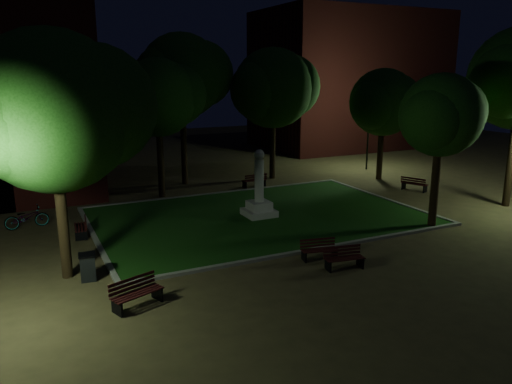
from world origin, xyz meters
TOP-DOWN VIEW (x-y plane):
  - ground at (0.00, 0.00)m, footprint 80.00×80.00m
  - lawn at (0.00, 2.00)m, footprint 15.00×10.00m
  - lawn_kerb at (0.00, 2.00)m, footprint 15.40×10.40m
  - monument at (0.00, 2.00)m, footprint 1.40×1.40m
  - building_far at (18.00, 20.00)m, footprint 16.00×10.00m
  - tree_west at (-8.90, -1.59)m, footprint 6.36×5.19m
  - tree_north_wl at (-3.00, 7.98)m, footprint 5.15×4.20m
  - tree_north_er at (4.83, 9.64)m, footprint 6.17×5.04m
  - tree_ne at (10.94, 6.43)m, footprint 5.16×4.22m
  - tree_se at (6.42, -2.74)m, footprint 4.38×3.57m
  - tree_far_north at (-0.81, 10.57)m, footprint 6.16×5.03m
  - lamppost_nw at (-10.02, 9.98)m, footprint 1.18×0.28m
  - lamppost_ne at (12.20, 9.46)m, footprint 1.18×0.28m
  - bench_near_left at (-0.11, -5.03)m, footprint 1.49×0.74m
  - bench_near_right at (-0.41, -3.89)m, footprint 1.44×0.74m
  - bench_west_near at (-7.39, -4.79)m, footprint 1.67×1.06m
  - bench_left_side at (-8.00, 2.77)m, footprint 0.61×1.43m
  - bench_right_side at (10.52, 2.90)m, footprint 1.08×1.58m
  - bench_far_side at (2.58, 7.87)m, footprint 1.48×0.54m
  - trash_bin at (-8.41, -2.16)m, footprint 0.60×0.60m
  - bicycle at (-10.06, 4.97)m, footprint 1.91×0.81m

SIDE VIEW (x-z plane):
  - ground at x=0.00m, z-range 0.00..0.00m
  - lawn at x=0.00m, z-range 0.00..0.08m
  - lawn_kerb at x=0.00m, z-range 0.00..0.12m
  - bench_near_right at x=-0.41m, z-range -0.02..0.73m
  - bench_left_side at x=-8.00m, z-range -0.02..0.74m
  - bench_near_left at x=-0.11m, z-range -0.02..0.76m
  - bench_far_side at x=2.58m, z-range -0.02..0.79m
  - bench_right_side at x=10.52m, z-range -0.02..0.80m
  - bench_west_near at x=-7.39m, z-range -0.03..0.84m
  - trash_bin at x=-8.41m, z-range 0.01..0.93m
  - bicycle at x=-10.06m, z-range 0.00..0.98m
  - monument at x=0.00m, z-range -0.64..2.56m
  - lamppost_nw at x=-10.02m, z-range 0.85..4.89m
  - lamppost_ne at x=12.20m, z-range 0.92..5.65m
  - tree_ne at x=10.94m, z-range 1.40..8.43m
  - tree_se at x=6.42m, z-range 1.59..8.37m
  - tree_north_wl at x=-3.00m, z-range 1.67..9.21m
  - tree_west at x=-8.90m, z-range 1.49..9.67m
  - tree_north_er at x=4.83m, z-range 1.63..9.92m
  - building_far at x=18.00m, z-range 0.00..12.00m
  - tree_far_north at x=-0.81m, z-range 2.02..11.09m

